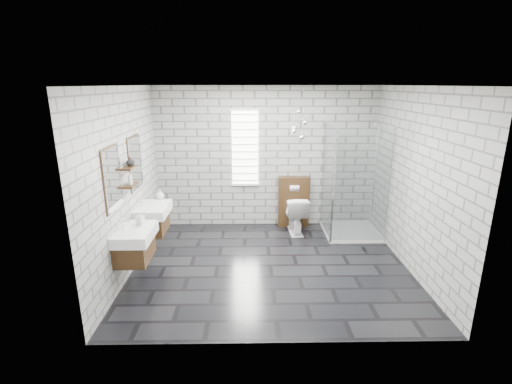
{
  "coord_description": "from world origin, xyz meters",
  "views": [
    {
      "loc": [
        -0.31,
        -5.22,
        2.73
      ],
      "look_at": [
        -0.22,
        0.35,
        1.09
      ],
      "focal_mm": 26.0,
      "sensor_mm": 36.0,
      "label": 1
    }
  ],
  "objects_px": {
    "shower_enclosure": "(349,210)",
    "vanity_right": "(151,211)",
    "toilet": "(295,214)",
    "vanity_left": "(132,235)",
    "cistern_panel": "(293,202)"
  },
  "relations": [
    {
      "from": "vanity_right",
      "to": "toilet",
      "type": "bearing_deg",
      "value": 20.68
    },
    {
      "from": "vanity_left",
      "to": "toilet",
      "type": "bearing_deg",
      "value": 38.07
    },
    {
      "from": "toilet",
      "to": "shower_enclosure",
      "type": "bearing_deg",
      "value": 166.29
    },
    {
      "from": "vanity_left",
      "to": "cistern_panel",
      "type": "bearing_deg",
      "value": 42.64
    },
    {
      "from": "vanity_right",
      "to": "toilet",
      "type": "height_order",
      "value": "vanity_right"
    },
    {
      "from": "vanity_right",
      "to": "cistern_panel",
      "type": "xyz_separation_m",
      "value": [
        2.45,
        1.26,
        -0.26
      ]
    },
    {
      "from": "cistern_panel",
      "to": "vanity_right",
      "type": "bearing_deg",
      "value": -152.75
    },
    {
      "from": "cistern_panel",
      "to": "toilet",
      "type": "distance_m",
      "value": 0.37
    },
    {
      "from": "cistern_panel",
      "to": "shower_enclosure",
      "type": "relative_size",
      "value": 0.49
    },
    {
      "from": "vanity_left",
      "to": "shower_enclosure",
      "type": "xyz_separation_m",
      "value": [
        3.41,
        1.74,
        -0.25
      ]
    },
    {
      "from": "vanity_right",
      "to": "toilet",
      "type": "xyz_separation_m",
      "value": [
        2.45,
        0.93,
        -0.4
      ]
    },
    {
      "from": "vanity_left",
      "to": "cistern_panel",
      "type": "height_order",
      "value": "vanity_left"
    },
    {
      "from": "vanity_right",
      "to": "cistern_panel",
      "type": "height_order",
      "value": "vanity_right"
    },
    {
      "from": "vanity_left",
      "to": "shower_enclosure",
      "type": "height_order",
      "value": "shower_enclosure"
    },
    {
      "from": "shower_enclosure",
      "to": "vanity_right",
      "type": "bearing_deg",
      "value": -167.65
    }
  ]
}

